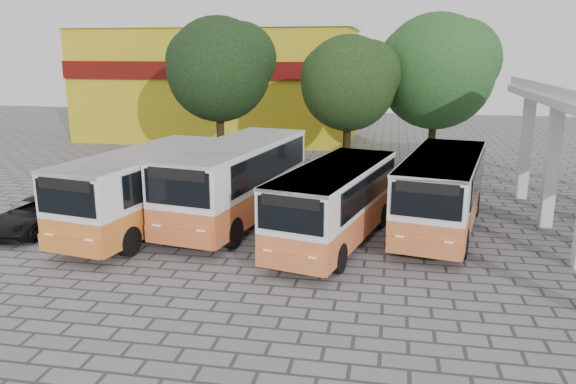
% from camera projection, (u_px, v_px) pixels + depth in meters
% --- Properties ---
extents(ground, '(90.00, 90.00, 0.00)m').
position_uv_depth(ground, '(321.00, 272.00, 17.06)').
color(ground, slate).
rests_on(ground, ground).
extents(shophouse_block, '(20.40, 10.40, 8.30)m').
position_uv_depth(shophouse_block, '(222.00, 82.00, 42.74)').
color(shophouse_block, '#B7A213').
rests_on(shophouse_block, ground).
extents(bus_far_left, '(3.93, 8.54, 2.95)m').
position_uv_depth(bus_far_left, '(146.00, 185.00, 20.74)').
color(bus_far_left, orange).
rests_on(bus_far_left, ground).
extents(bus_centre_left, '(4.08, 9.01, 3.12)m').
position_uv_depth(bus_centre_left, '(237.00, 177.00, 21.65)').
color(bus_centre_left, '#D0612E').
rests_on(bus_centre_left, ground).
extents(bus_centre_right, '(4.01, 7.97, 2.73)m').
position_uv_depth(bus_centre_right, '(335.00, 200.00, 19.20)').
color(bus_centre_right, orange).
rests_on(bus_centre_right, ground).
extents(bus_far_right, '(3.94, 8.31, 2.86)m').
position_uv_depth(bus_far_right, '(442.00, 188.00, 20.50)').
color(bus_far_right, '#CD6933').
rests_on(bus_far_right, ground).
extents(tree_left, '(6.00, 5.71, 8.38)m').
position_uv_depth(tree_left, '(220.00, 66.00, 30.60)').
color(tree_left, '#302212').
rests_on(tree_left, ground).
extents(tree_middle, '(5.21, 4.96, 7.36)m').
position_uv_depth(tree_middle, '(350.00, 80.00, 29.10)').
color(tree_middle, black).
rests_on(tree_middle, ground).
extents(tree_right, '(6.63, 6.31, 8.56)m').
position_uv_depth(tree_right, '(438.00, 68.00, 30.64)').
color(tree_right, '#3C2A13').
rests_on(tree_right, ground).
extents(parked_car, '(2.41, 4.51, 1.21)m').
position_uv_depth(parked_car, '(37.00, 215.00, 20.89)').
color(parked_car, black).
rests_on(parked_car, ground).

